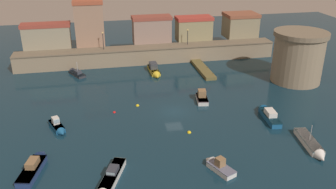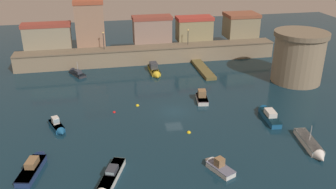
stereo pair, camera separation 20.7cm
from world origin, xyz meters
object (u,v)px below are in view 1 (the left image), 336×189
object	(u,v)px
moored_boat_3	(35,165)
moored_boat_6	(312,146)
moored_boat_4	(75,73)
mooring_buoy_0	(189,133)
moored_boat_1	(217,165)
moored_boat_8	(58,127)
mooring_buoy_1	(114,113)
quay_lamp_0	(103,38)
mooring_buoy_2	(138,106)
moored_boat_7	(154,71)
quay_lamp_1	(188,34)
moored_boat_5	(268,114)
fortress_tower	(298,57)
moored_boat_0	(202,96)
moored_boat_2	(110,180)

from	to	relation	value
moored_boat_3	moored_boat_6	xyz separation A→B (m)	(33.07, -2.57, -0.09)
moored_boat_4	mooring_buoy_0	xyz separation A→B (m)	(15.53, -26.05, -0.35)
moored_boat_1	moored_boat_8	bearing A→B (deg)	31.01
moored_boat_1	mooring_buoy_1	size ratio (longest dim) A/B	10.33
quay_lamp_0	mooring_buoy_1	size ratio (longest dim) A/B	8.03
quay_lamp_0	mooring_buoy_2	size ratio (longest dim) A/B	6.62
quay_lamp_0	moored_boat_1	world-z (taller)	quay_lamp_0
mooring_buoy_0	moored_boat_7	bearing A→B (deg)	91.60
quay_lamp_0	quay_lamp_1	size ratio (longest dim) A/B	1.09
quay_lamp_1	mooring_buoy_1	bearing A→B (deg)	-127.44
moored_boat_1	moored_boat_5	size ratio (longest dim) A/B	0.64
moored_boat_3	mooring_buoy_0	bearing A→B (deg)	-63.65
fortress_tower	moored_boat_5	size ratio (longest dim) A/B	1.32
moored_boat_3	moored_boat_6	bearing A→B (deg)	-80.84
moored_boat_5	moored_boat_7	size ratio (longest dim) A/B	1.02
mooring_buoy_0	mooring_buoy_2	distance (m)	11.29
quay_lamp_0	moored_boat_8	distance (m)	27.43
moored_boat_0	mooring_buoy_0	bearing A→B (deg)	164.03
quay_lamp_1	moored_boat_2	size ratio (longest dim) A/B	0.44
moored_boat_0	moored_boat_2	world-z (taller)	moored_boat_0
moored_boat_0	mooring_buoy_2	xyz separation A→B (m)	(-10.38, -0.22, -0.56)
moored_boat_6	mooring_buoy_0	size ratio (longest dim) A/B	13.69
moored_boat_1	mooring_buoy_2	size ratio (longest dim) A/B	8.52
quay_lamp_0	quay_lamp_1	world-z (taller)	quay_lamp_0
quay_lamp_0	moored_boat_8	xyz separation A→B (m)	(-7.50, -25.86, -5.22)
moored_boat_4	mooring_buoy_0	size ratio (longest dim) A/B	9.78
moored_boat_1	moored_boat_3	world-z (taller)	moored_boat_1
moored_boat_2	moored_boat_6	distance (m)	25.00
moored_boat_6	mooring_buoy_2	xyz separation A→B (m)	(-19.62, 16.64, -0.39)
moored_boat_8	mooring_buoy_2	xyz separation A→B (m)	(11.54, 5.35, -0.46)
moored_boat_4	moored_boat_8	bearing A→B (deg)	146.88
quay_lamp_0	moored_boat_4	world-z (taller)	quay_lamp_0
moored_boat_1	moored_boat_8	distance (m)	22.40
fortress_tower	moored_boat_5	xyz separation A→B (m)	(-11.27, -12.42, -4.07)
moored_boat_1	moored_boat_7	distance (m)	32.16
moored_boat_3	quay_lamp_1	bearing A→B (deg)	-24.06
quay_lamp_0	moored_boat_0	bearing A→B (deg)	-54.60
quay_lamp_1	moored_boat_0	distance (m)	21.08
moored_boat_6	mooring_buoy_1	world-z (taller)	moored_boat_6
quay_lamp_0	moored_boat_2	bearing A→B (deg)	-91.87
mooring_buoy_0	mooring_buoy_2	size ratio (longest dim) A/B	1.03
moored_boat_5	mooring_buoy_0	xyz separation A→B (m)	(-12.33, -2.03, -0.54)
moored_boat_1	moored_boat_6	world-z (taller)	moored_boat_6
quay_lamp_0	moored_boat_3	bearing A→B (deg)	-105.24
moored_boat_1	quay_lamp_1	bearing A→B (deg)	-33.15
moored_boat_2	moored_boat_6	size ratio (longest dim) A/B	0.97
moored_boat_5	fortress_tower	bearing A→B (deg)	-36.70
moored_boat_3	moored_boat_4	world-z (taller)	moored_boat_4
moored_boat_8	moored_boat_1	bearing A→B (deg)	33.45
moored_boat_1	mooring_buoy_0	world-z (taller)	moored_boat_1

